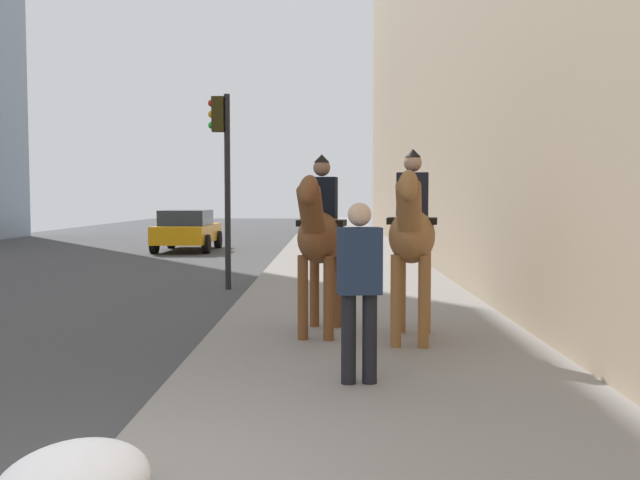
# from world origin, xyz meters

# --- Properties ---
(mounted_horse_near) EXTENTS (2.15, 0.76, 2.30)m
(mounted_horse_near) POSITION_xyz_m (5.18, -1.44, 1.40)
(mounted_horse_near) COLOR brown
(mounted_horse_near) RESTS_ON sidewalk_slab
(mounted_horse_far) EXTENTS (2.14, 0.80, 2.34)m
(mounted_horse_far) POSITION_xyz_m (4.77, -2.56, 1.44)
(mounted_horse_far) COLOR brown
(mounted_horse_far) RESTS_ON sidewalk_slab
(pedestrian_greeting) EXTENTS (0.30, 0.42, 1.70)m
(pedestrian_greeting) POSITION_xyz_m (2.79, -1.84, 1.10)
(pedestrian_greeting) COLOR black
(pedestrian_greeting) RESTS_ON sidewalk_slab
(car_near_lane) EXTENTS (4.19, 1.97, 1.44)m
(car_near_lane) POSITION_xyz_m (20.93, 3.41, 0.76)
(car_near_lane) COLOR orange
(car_near_lane) RESTS_ON ground
(traffic_light_near_curb) EXTENTS (0.20, 0.44, 3.94)m
(traffic_light_near_curb) POSITION_xyz_m (10.48, 0.58, 2.64)
(traffic_light_near_curb) COLOR black
(traffic_light_near_curb) RESTS_ON ground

